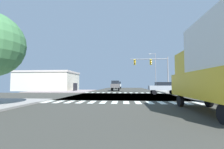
{
  "coord_description": "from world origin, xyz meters",
  "views": [
    {
      "loc": [
        0.12,
        -20.82,
        1.59
      ],
      "look_at": [
        -2.0,
        5.06,
        3.18
      ],
      "focal_mm": 24.82,
      "sensor_mm": 36.0,
      "label": 1
    }
  ],
  "objects_px": {
    "street_lamp": "(155,69)",
    "suv_farside_2": "(116,85)",
    "traffic_signal_mast": "(153,66)",
    "suv_outer_4": "(118,85)",
    "box_truck_middle_1": "(215,66)",
    "bank_building": "(48,81)",
    "sedan_trailing_3": "(163,87)"
  },
  "relations": [
    {
      "from": "box_truck_middle_1",
      "to": "suv_outer_4",
      "type": "bearing_deg",
      "value": 99.26
    },
    {
      "from": "suv_outer_4",
      "to": "bank_building",
      "type": "bearing_deg",
      "value": 42.08
    },
    {
      "from": "street_lamp",
      "to": "sedan_trailing_3",
      "type": "relative_size",
      "value": 2.16
    },
    {
      "from": "sedan_trailing_3",
      "to": "suv_farside_2",
      "type": "bearing_deg",
      "value": -145.38
    },
    {
      "from": "bank_building",
      "to": "suv_farside_2",
      "type": "xyz_separation_m",
      "value": [
        16.59,
        -0.76,
        -0.91
      ]
    },
    {
      "from": "suv_farside_2",
      "to": "box_truck_middle_1",
      "type": "relative_size",
      "value": 0.64
    },
    {
      "from": "bank_building",
      "to": "suv_farside_2",
      "type": "relative_size",
      "value": 3.18
    },
    {
      "from": "traffic_signal_mast",
      "to": "suv_outer_4",
      "type": "relative_size",
      "value": 1.48
    },
    {
      "from": "street_lamp",
      "to": "suv_farside_2",
      "type": "height_order",
      "value": "street_lamp"
    },
    {
      "from": "street_lamp",
      "to": "suv_farside_2",
      "type": "relative_size",
      "value": 2.02
    },
    {
      "from": "traffic_signal_mast",
      "to": "bank_building",
      "type": "xyz_separation_m",
      "value": [
        -23.86,
        8.19,
        -2.52
      ]
    },
    {
      "from": "traffic_signal_mast",
      "to": "bank_building",
      "type": "distance_m",
      "value": 25.36
    },
    {
      "from": "street_lamp",
      "to": "bank_building",
      "type": "relative_size",
      "value": 0.64
    },
    {
      "from": "suv_outer_4",
      "to": "sedan_trailing_3",
      "type": "bearing_deg",
      "value": 106.3
    },
    {
      "from": "street_lamp",
      "to": "box_truck_middle_1",
      "type": "height_order",
      "value": "street_lamp"
    },
    {
      "from": "street_lamp",
      "to": "bank_building",
      "type": "xyz_separation_m",
      "value": [
        -26.25,
        -2.75,
        -3.16
      ]
    },
    {
      "from": "sedan_trailing_3",
      "to": "suv_outer_4",
      "type": "bearing_deg",
      "value": -163.7
    },
    {
      "from": "traffic_signal_mast",
      "to": "street_lamp",
      "type": "relative_size",
      "value": 0.73
    },
    {
      "from": "traffic_signal_mast",
      "to": "street_lamp",
      "type": "distance_m",
      "value": 11.21
    },
    {
      "from": "traffic_signal_mast",
      "to": "suv_outer_4",
      "type": "xyz_separation_m",
      "value": [
        -7.27,
        23.17,
        -3.44
      ]
    },
    {
      "from": "suv_farside_2",
      "to": "box_truck_middle_1",
      "type": "xyz_separation_m",
      "value": [
        7.0,
        -27.19,
        1.17
      ]
    },
    {
      "from": "suv_farside_2",
      "to": "sedan_trailing_3",
      "type": "relative_size",
      "value": 1.07
    },
    {
      "from": "traffic_signal_mast",
      "to": "street_lamp",
      "type": "xyz_separation_m",
      "value": [
        2.39,
        10.94,
        0.63
      ]
    },
    {
      "from": "suv_outer_4",
      "to": "box_truck_middle_1",
      "type": "bearing_deg",
      "value": 99.26
    },
    {
      "from": "bank_building",
      "to": "sedan_trailing_3",
      "type": "height_order",
      "value": "bank_building"
    },
    {
      "from": "bank_building",
      "to": "suv_farside_2",
      "type": "distance_m",
      "value": 16.63
    },
    {
      "from": "traffic_signal_mast",
      "to": "sedan_trailing_3",
      "type": "relative_size",
      "value": 1.59
    },
    {
      "from": "suv_farside_2",
      "to": "traffic_signal_mast",
      "type": "bearing_deg",
      "value": 134.37
    },
    {
      "from": "street_lamp",
      "to": "suv_outer_4",
      "type": "distance_m",
      "value": 16.11
    },
    {
      "from": "traffic_signal_mast",
      "to": "bank_building",
      "type": "bearing_deg",
      "value": 161.06
    },
    {
      "from": "bank_building",
      "to": "suv_outer_4",
      "type": "height_order",
      "value": "bank_building"
    },
    {
      "from": "sedan_trailing_3",
      "to": "suv_outer_4",
      "type": "xyz_separation_m",
      "value": [
        -7.98,
        27.3,
        0.28
      ]
    }
  ]
}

